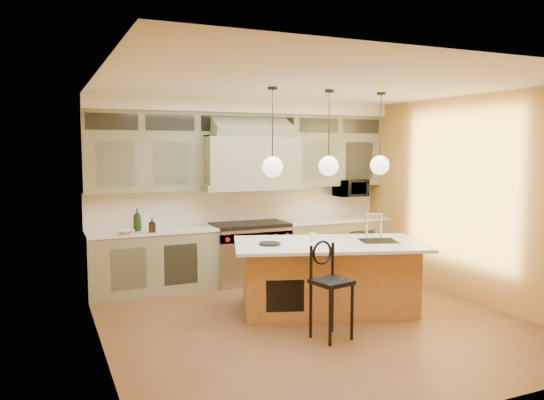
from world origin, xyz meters
name	(u,v)px	position (x,y,z in m)	size (l,w,h in m)	color
floor	(313,321)	(0.00, 0.00, 0.00)	(5.00, 5.00, 0.00)	brown
ceiling	(314,85)	(0.00, 0.00, 2.90)	(5.00, 5.00, 0.00)	white
wall_back	(242,191)	(0.00, 2.50, 1.45)	(5.00, 5.00, 0.00)	#B78232
wall_front	(463,237)	(0.00, -2.50, 1.45)	(5.00, 5.00, 0.00)	#B78232
wall_left	(100,216)	(-2.50, 0.00, 1.45)	(5.00, 5.00, 0.00)	#B78232
wall_right	(470,198)	(2.50, 0.00, 1.45)	(5.00, 5.00, 0.00)	#B78232
back_cabinetry	(248,193)	(0.00, 2.23, 1.43)	(5.00, 0.77, 2.90)	gray
range	(250,252)	(0.00, 2.14, 0.49)	(1.20, 0.74, 0.96)	silver
kitchen_island	(328,275)	(0.40, 0.33, 0.47)	(2.73, 2.01, 1.35)	olive
counter_stool	(330,284)	(-0.10, -0.59, 0.63)	(0.46, 0.46, 1.11)	black
microwave	(351,188)	(1.95, 2.25, 1.45)	(0.54, 0.37, 0.30)	black
oil_bottle_a	(137,220)	(-1.76, 2.15, 1.11)	(0.13, 0.13, 0.33)	#1A3113
oil_bottle_b	(152,225)	(-1.60, 1.92, 1.05)	(0.10, 0.10, 0.22)	black
fruit_bowl	(126,232)	(-1.97, 1.92, 0.97)	(0.25, 0.25, 0.06)	silver
cup	(313,237)	(0.25, 0.48, 0.97)	(0.11, 0.11, 0.10)	silver
pendant_left	(272,165)	(-0.40, 0.34, 1.95)	(0.26, 0.26, 1.11)	#2D2319
pendant_center	(329,164)	(0.40, 0.34, 1.95)	(0.26, 0.26, 1.11)	#2D2319
pendant_right	(380,163)	(1.20, 0.34, 1.95)	(0.26, 0.26, 1.11)	#2D2319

